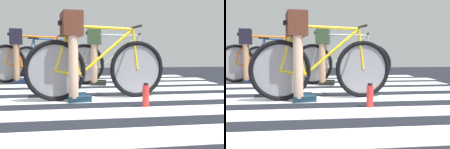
% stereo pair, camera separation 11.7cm
% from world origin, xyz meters
% --- Properties ---
extents(ground, '(18.00, 14.00, 0.02)m').
position_xyz_m(ground, '(0.00, 0.00, 0.01)').
color(ground, black).
extents(crosswalk_markings, '(5.46, 6.54, 0.00)m').
position_xyz_m(crosswalk_markings, '(-0.00, 0.25, 0.02)').
color(crosswalk_markings, silver).
rests_on(crosswalk_markings, ground).
extents(bicycle_1_of_4, '(1.73, 0.52, 0.93)m').
position_xyz_m(bicycle_1_of_4, '(0.15, 0.27, 0.41)').
color(bicycle_1_of_4, black).
rests_on(bicycle_1_of_4, ground).
extents(cyclist_1_of_4, '(0.36, 0.44, 1.04)m').
position_xyz_m(cyclist_1_of_4, '(-0.15, 0.23, 0.69)').
color(cyclist_1_of_4, beige).
rests_on(cyclist_1_of_4, ground).
extents(bicycle_2_of_4, '(1.72, 0.54, 0.93)m').
position_xyz_m(bicycle_2_of_4, '(0.57, 1.73, 0.41)').
color(bicycle_2_of_4, black).
rests_on(bicycle_2_of_4, ground).
extents(cyclist_2_of_4, '(0.37, 0.44, 0.99)m').
position_xyz_m(cyclist_2_of_4, '(0.26, 1.78, 0.66)').
color(cyclist_2_of_4, tan).
rests_on(cyclist_2_of_4, ground).
extents(bicycle_3_of_4, '(1.73, 0.53, 0.93)m').
position_xyz_m(bicycle_3_of_4, '(-0.85, 2.38, 0.41)').
color(bicycle_3_of_4, black).
rests_on(bicycle_3_of_4, ground).
extents(cyclist_3_of_4, '(0.36, 0.44, 1.00)m').
position_xyz_m(cyclist_3_of_4, '(-1.16, 2.33, 0.67)').
color(cyclist_3_of_4, '#A87A5B').
rests_on(cyclist_3_of_4, ground).
extents(bicycle_4_of_4, '(1.72, 0.54, 0.93)m').
position_xyz_m(bicycle_4_of_4, '(-0.67, 3.54, 0.41)').
color(bicycle_4_of_4, black).
rests_on(bicycle_4_of_4, ground).
extents(water_bottle, '(0.07, 0.07, 0.25)m').
position_xyz_m(water_bottle, '(0.60, -0.28, 0.14)').
color(water_bottle, red).
rests_on(water_bottle, ground).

